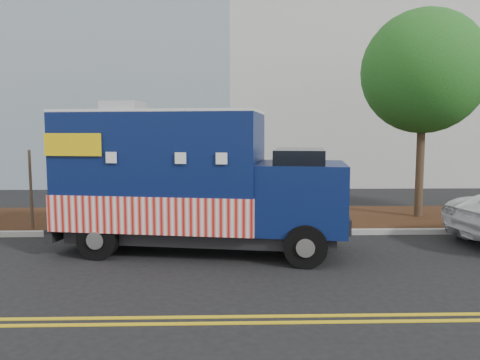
{
  "coord_description": "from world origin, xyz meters",
  "views": [
    {
      "loc": [
        1.83,
        -11.56,
        2.92
      ],
      "look_at": [
        2.18,
        0.6,
        1.65
      ],
      "focal_mm": 35.0,
      "sensor_mm": 36.0,
      "label": 1
    }
  ],
  "objects": [
    {
      "name": "ground",
      "position": [
        0.0,
        0.0,
        0.0
      ],
      "size": [
        120.0,
        120.0,
        0.0
      ],
      "primitive_type": "plane",
      "color": "black",
      "rests_on": "ground"
    },
    {
      "name": "curb",
      "position": [
        0.0,
        1.4,
        0.07
      ],
      "size": [
        120.0,
        0.18,
        0.15
      ],
      "primitive_type": "cube",
      "color": "#9E9E99",
      "rests_on": "ground"
    },
    {
      "name": "mulch_strip",
      "position": [
        0.0,
        3.5,
        0.07
      ],
      "size": [
        120.0,
        4.0,
        0.15
      ],
      "primitive_type": "cube",
      "color": "black",
      "rests_on": "ground"
    },
    {
      "name": "centerline_near",
      "position": [
        0.0,
        -4.45,
        0.01
      ],
      "size": [
        120.0,
        0.1,
        0.01
      ],
      "primitive_type": "cube",
      "color": "gold",
      "rests_on": "ground"
    },
    {
      "name": "centerline_far",
      "position": [
        0.0,
        -4.7,
        0.01
      ],
      "size": [
        120.0,
        0.1,
        0.01
      ],
      "primitive_type": "cube",
      "color": "gold",
      "rests_on": "ground"
    },
    {
      "name": "tree_c",
      "position": [
        8.1,
        3.39,
        4.8
      ],
      "size": [
        3.92,
        3.92,
        6.77
      ],
      "color": "#38281C",
      "rests_on": "ground"
    },
    {
      "name": "sign_post",
      "position": [
        -3.73,
        1.75,
        1.2
      ],
      "size": [
        0.06,
        0.06,
        2.4
      ],
      "primitive_type": "cube",
      "color": "#473828",
      "rests_on": "ground"
    },
    {
      "name": "food_truck",
      "position": [
        0.9,
        -0.18,
        1.65
      ],
      "size": [
        7.24,
        3.67,
        3.64
      ],
      "rotation": [
        0.0,
        0.0,
        -0.17
      ],
      "color": "black",
      "rests_on": "ground"
    }
  ]
}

